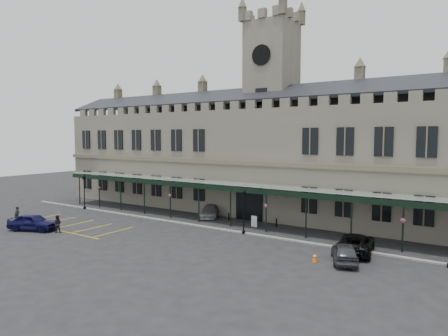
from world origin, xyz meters
The scene contains 20 objects.
ground centered at (0.00, 0.00, 0.00)m, with size 140.00×140.00×0.00m, color black.
station_building centered at (0.00, 15.91, 6.47)m, with size 60.00×10.36×17.30m.
clock_tower centered at (0.00, 16.00, 13.11)m, with size 5.60×5.60×24.80m.
canopy centered at (0.00, 7.46, 2.40)m, with size 50.00×4.10×4.30m.
kerb centered at (0.00, 5.50, 0.06)m, with size 60.00×0.40×0.12m, color gray.
parking_markings centered at (-14.00, -1.50, 0.00)m, with size 16.00×6.00×0.01m, color gold, non-canonical shape.
tree_behind_left centered at (-22.00, 25.00, 12.81)m, with size 6.00×6.00×16.00m.
tree_behind_mid centered at (8.00, 25.00, 12.81)m, with size 6.00×6.00×16.00m.
lamp_post_left centered at (-20.43, 5.26, 2.60)m, with size 0.42×0.42×4.39m.
lamp_post_mid centered at (2.62, 5.38, 2.53)m, with size 0.40×0.40×4.27m.
traffic_cone centered at (11.18, 1.08, 0.32)m, with size 0.41×0.41×0.64m.
sign_board centered at (2.03, 8.42, 0.55)m, with size 0.65×0.07×1.12m.
bollard_left centered at (-1.74, 9.55, 0.42)m, with size 0.15×0.15×0.83m, color black.
bollard_right centered at (3.93, 9.59, 0.44)m, with size 0.16×0.16×0.87m, color black.
car_left_a centered at (-15.00, -4.74, 0.81)m, with size 1.91×4.75×1.62m, color #0D0E3A.
car_taxi centered at (-4.54, 10.00, 0.67)m, with size 1.87×4.60×1.34m, color #9B9EA3.
car_van centered at (13.00, 5.04, 0.76)m, with size 2.51×5.44×1.51m, color black.
car_right_a centered at (13.00, 2.15, 0.72)m, with size 1.71×4.25×1.45m, color #36393E.
person_a centered at (-19.20, -3.95, 0.89)m, with size 0.65×0.43×1.79m, color black.
person_b centered at (-12.30, -3.95, 0.82)m, with size 0.80×0.62×1.65m, color black.
Camera 1 is at (21.35, -26.08, 9.06)m, focal length 32.00 mm.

